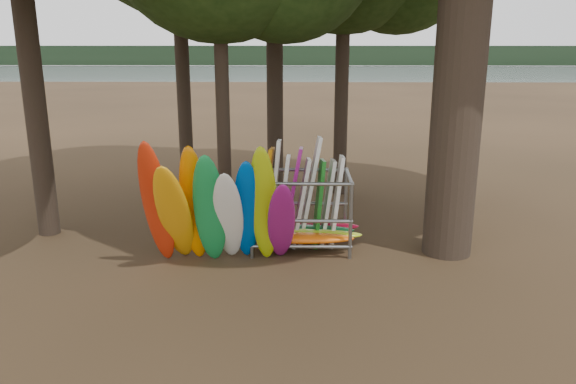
{
  "coord_description": "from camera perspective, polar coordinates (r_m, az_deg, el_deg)",
  "views": [
    {
      "loc": [
        0.91,
        -12.21,
        5.12
      ],
      "look_at": [
        0.65,
        1.5,
        1.4
      ],
      "focal_mm": 35.0,
      "sensor_mm": 36.0,
      "label": 1
    }
  ],
  "objects": [
    {
      "name": "ground",
      "position": [
        13.27,
        -2.97,
        -7.54
      ],
      "size": [
        120.0,
        120.0,
        0.0
      ],
      "primitive_type": "plane",
      "color": "#47331E",
      "rests_on": "ground"
    },
    {
      "name": "storage_rack",
      "position": [
        14.14,
        1.3,
        -2.16
      ],
      "size": [
        3.09,
        1.5,
        2.82
      ],
      "color": "gray",
      "rests_on": "ground"
    },
    {
      "name": "far_shore",
      "position": [
        122.25,
        0.67,
        13.7
      ],
      "size": [
        160.0,
        4.0,
        4.0
      ],
      "primitive_type": "cube",
      "color": "black",
      "rests_on": "ground"
    },
    {
      "name": "lake",
      "position": [
        72.39,
        0.36,
        11.11
      ],
      "size": [
        160.0,
        160.0,
        0.0
      ],
      "primitive_type": "plane",
      "color": "gray",
      "rests_on": "ground"
    },
    {
      "name": "kayak_row",
      "position": [
        12.9,
        -7.27,
        -1.91
      ],
      "size": [
        3.6,
        1.98,
        3.2
      ],
      "color": "#B7240C",
      "rests_on": "ground"
    }
  ]
}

